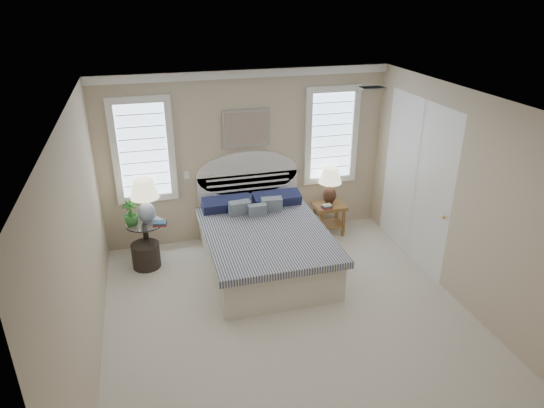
% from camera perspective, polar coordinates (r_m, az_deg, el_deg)
% --- Properties ---
extents(floor, '(4.50, 5.00, 0.01)m').
position_cam_1_polar(floor, '(6.14, 2.50, -14.00)').
color(floor, beige).
rests_on(floor, ground).
extents(ceiling, '(4.50, 5.00, 0.01)m').
position_cam_1_polar(ceiling, '(4.95, 3.07, 11.38)').
color(ceiling, silver).
rests_on(ceiling, wall_back).
extents(wall_back, '(4.50, 0.02, 2.70)m').
position_cam_1_polar(wall_back, '(7.64, -3.02, 5.53)').
color(wall_back, beige).
rests_on(wall_back, floor).
extents(wall_left, '(0.02, 5.00, 2.70)m').
position_cam_1_polar(wall_left, '(5.24, -21.47, -5.46)').
color(wall_left, beige).
rests_on(wall_left, floor).
extents(wall_right, '(0.02, 5.00, 2.70)m').
position_cam_1_polar(wall_right, '(6.42, 22.24, -0.09)').
color(wall_right, beige).
rests_on(wall_right, floor).
extents(crown_molding, '(4.50, 0.08, 0.12)m').
position_cam_1_polar(crown_molding, '(7.29, -3.18, 15.07)').
color(crown_molding, white).
rests_on(crown_molding, wall_back).
extents(hvac_vent, '(0.30, 0.20, 0.02)m').
position_cam_1_polar(hvac_vent, '(6.13, 11.66, 13.25)').
color(hvac_vent, '#B2B2B2').
rests_on(hvac_vent, ceiling).
extents(switch_plate, '(0.08, 0.01, 0.12)m').
position_cam_1_polar(switch_plate, '(7.57, -10.01, 3.37)').
color(switch_plate, white).
rests_on(switch_plate, wall_back).
extents(window_left, '(0.90, 0.06, 1.60)m').
position_cam_1_polar(window_left, '(7.39, -14.90, 6.12)').
color(window_left, silver).
rests_on(window_left, wall_back).
extents(window_right, '(0.90, 0.06, 1.60)m').
position_cam_1_polar(window_right, '(7.95, 6.96, 8.01)').
color(window_right, silver).
rests_on(window_right, wall_back).
extents(painting, '(0.74, 0.04, 0.58)m').
position_cam_1_polar(painting, '(7.47, -3.03, 8.85)').
color(painting, silver).
rests_on(painting, wall_back).
extents(closet_door, '(0.02, 1.80, 2.40)m').
position_cam_1_polar(closet_door, '(7.36, 16.53, 2.54)').
color(closet_door, white).
rests_on(closet_door, floor).
extents(bed, '(1.72, 2.28, 1.47)m').
position_cam_1_polar(bed, '(7.10, -1.02, -4.49)').
color(bed, silver).
rests_on(bed, floor).
extents(side_table_left, '(0.56, 0.56, 0.63)m').
position_cam_1_polar(side_table_left, '(7.46, -14.58, -3.85)').
color(side_table_left, black).
rests_on(side_table_left, floor).
extents(nightstand_right, '(0.50, 0.40, 0.53)m').
position_cam_1_polar(nightstand_right, '(8.06, 6.74, -1.00)').
color(nightstand_right, '#9B6732').
rests_on(nightstand_right, floor).
extents(floor_pot, '(0.44, 0.44, 0.37)m').
position_cam_1_polar(floor_pot, '(7.40, -14.59, -5.86)').
color(floor_pot, black).
rests_on(floor_pot, floor).
extents(lamp_left, '(0.53, 0.53, 0.67)m').
position_cam_1_polar(lamp_left, '(7.20, -14.73, 0.89)').
color(lamp_left, silver).
rests_on(lamp_left, side_table_left).
extents(lamp_right, '(0.46, 0.46, 0.61)m').
position_cam_1_polar(lamp_right, '(7.93, 6.85, 2.64)').
color(lamp_right, black).
rests_on(lamp_right, nightstand_right).
extents(potted_plant, '(0.24, 0.24, 0.38)m').
position_cam_1_polar(potted_plant, '(7.25, -16.31, -1.05)').
color(potted_plant, '#2F7734').
rests_on(potted_plant, side_table_left).
extents(books_left, '(0.21, 0.17, 0.05)m').
position_cam_1_polar(books_left, '(7.21, -13.03, -2.26)').
color(books_left, maroon).
rests_on(books_left, side_table_left).
extents(books_right, '(0.17, 0.13, 0.06)m').
position_cam_1_polar(books_right, '(7.85, 6.47, -0.29)').
color(books_right, maroon).
rests_on(books_right, nightstand_right).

